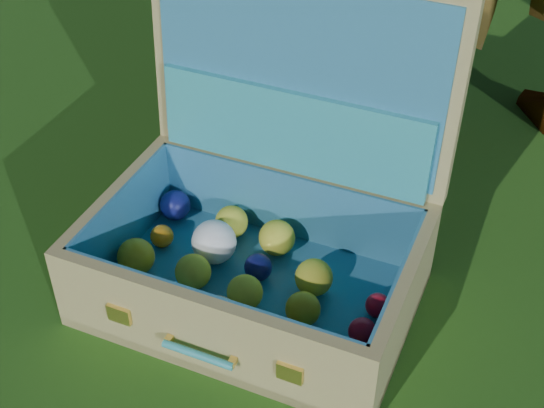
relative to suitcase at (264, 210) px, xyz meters
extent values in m
plane|color=#215114|center=(-0.18, -0.28, -0.18)|extent=(60.00, 60.00, 0.00)
cube|color=tan|center=(0.01, -0.08, -0.17)|extent=(0.69, 0.49, 0.02)
cube|color=tan|center=(0.03, -0.28, -0.08)|extent=(0.65, 0.08, 0.20)
cube|color=tan|center=(0.00, 0.13, -0.08)|extent=(0.65, 0.08, 0.20)
cube|color=tan|center=(-0.30, -0.11, -0.08)|extent=(0.06, 0.39, 0.20)
cube|color=tan|center=(0.33, -0.05, -0.08)|extent=(0.06, 0.39, 0.20)
cube|color=teal|center=(0.01, -0.08, -0.15)|extent=(0.64, 0.44, 0.01)
cube|color=teal|center=(0.03, -0.27, -0.07)|extent=(0.60, 0.06, 0.17)
cube|color=teal|center=(0.00, 0.11, -0.07)|extent=(0.60, 0.06, 0.17)
cube|color=teal|center=(-0.28, -0.11, -0.07)|extent=(0.04, 0.39, 0.17)
cube|color=teal|center=(0.31, -0.05, -0.07)|extent=(0.04, 0.39, 0.17)
cube|color=tan|center=(-0.01, 0.17, 0.23)|extent=(0.66, 0.12, 0.44)
cube|color=teal|center=(-0.01, 0.15, 0.23)|extent=(0.61, 0.08, 0.39)
cube|color=teal|center=(0.00, 0.13, 0.11)|extent=(0.58, 0.08, 0.18)
cube|color=#F2C659|center=(-0.14, -0.32, -0.08)|extent=(0.05, 0.01, 0.04)
cube|color=#F2C659|center=(0.21, -0.29, -0.08)|extent=(0.05, 0.01, 0.04)
cylinder|color=teal|center=(0.03, -0.32, -0.10)|extent=(0.14, 0.03, 0.02)
cube|color=#F2C659|center=(-0.03, -0.31, -0.10)|extent=(0.01, 0.02, 0.01)
cube|color=#F2C659|center=(0.10, -0.30, -0.10)|extent=(0.01, 0.02, 0.01)
sphere|color=beige|center=(-0.22, -0.24, -0.11)|extent=(0.07, 0.07, 0.07)
sphere|color=white|center=(-0.10, -0.23, -0.12)|extent=(0.06, 0.06, 0.06)
sphere|color=beige|center=(0.02, -0.23, -0.10)|extent=(0.10, 0.10, 0.10)
sphere|color=orange|center=(0.14, -0.20, -0.12)|extent=(0.07, 0.07, 0.07)
sphere|color=yellow|center=(0.29, -0.19, -0.12)|extent=(0.07, 0.07, 0.07)
sphere|color=#B6A118|center=(-0.23, -0.15, -0.11)|extent=(0.08, 0.08, 0.08)
sphere|color=yellow|center=(-0.10, -0.13, -0.11)|extent=(0.08, 0.08, 0.08)
sphere|color=yellow|center=(0.02, -0.13, -0.11)|extent=(0.07, 0.07, 0.07)
sphere|color=#B6A118|center=(0.15, -0.11, -0.11)|extent=(0.07, 0.07, 0.07)
sphere|color=red|center=(0.27, -0.10, -0.12)|extent=(0.05, 0.05, 0.05)
sphere|color=orange|center=(-0.23, -0.05, -0.12)|extent=(0.05, 0.05, 0.05)
sphere|color=white|center=(-0.10, -0.04, -0.10)|extent=(0.10, 0.10, 0.10)
sphere|color=#101453|center=(0.01, -0.04, -0.12)|extent=(0.06, 0.06, 0.06)
sphere|color=yellow|center=(0.13, -0.02, -0.11)|extent=(0.08, 0.08, 0.08)
sphere|color=red|center=(0.27, -0.02, -0.12)|extent=(0.05, 0.05, 0.05)
sphere|color=#101453|center=(-0.26, 0.04, -0.11)|extent=(0.07, 0.07, 0.07)
sphere|color=yellow|center=(-0.11, 0.05, -0.11)|extent=(0.07, 0.07, 0.07)
sphere|color=yellow|center=(0.00, 0.05, -0.11)|extent=(0.08, 0.08, 0.08)
camera|label=1|loc=(0.58, -1.04, 0.98)|focal=50.00mm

